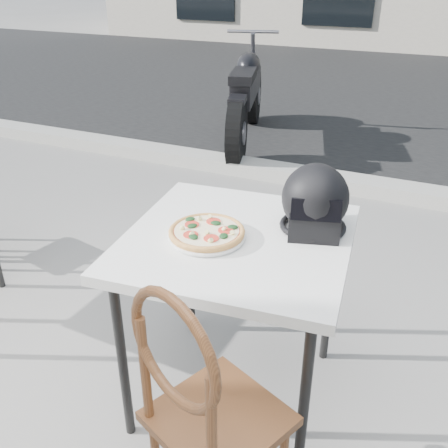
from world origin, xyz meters
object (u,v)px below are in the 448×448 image
at_px(cafe_table_main, 237,253).
at_px(cafe_chair_main, 201,402).
at_px(helmet, 315,202).
at_px(pizza, 207,231).
at_px(plate, 207,236).
at_px(motorcycle, 246,97).

height_order(cafe_table_main, cafe_chair_main, cafe_chair_main).
bearing_deg(helmet, pizza, -162.34).
bearing_deg(pizza, helmet, 33.92).
height_order(cafe_table_main, pizza, pizza).
bearing_deg(cafe_chair_main, pizza, -42.98).
bearing_deg(plate, pizza, 82.79).
height_order(cafe_table_main, motorcycle, motorcycle).
distance_m(cafe_table_main, motorcycle, 3.68).
xyz_separation_m(plate, helmet, (0.35, 0.24, 0.11)).
bearing_deg(helmet, cafe_table_main, -161.67).
xyz_separation_m(helmet, cafe_chair_main, (-0.12, -0.77, -0.37)).
xyz_separation_m(plate, motorcycle, (-1.23, 3.49, -0.34)).
bearing_deg(pizza, plate, -97.21).
bearing_deg(cafe_chair_main, motorcycle, -46.72).
height_order(plate, motorcycle, motorcycle).
height_order(helmet, cafe_chair_main, helmet).
bearing_deg(cafe_table_main, cafe_chair_main, -77.45).
xyz_separation_m(pizza, helmet, (0.35, 0.24, 0.09)).
bearing_deg(plate, motorcycle, 109.46).
bearing_deg(cafe_table_main, motorcycle, 111.28).
distance_m(plate, motorcycle, 3.71).
height_order(helmet, motorcycle, motorcycle).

